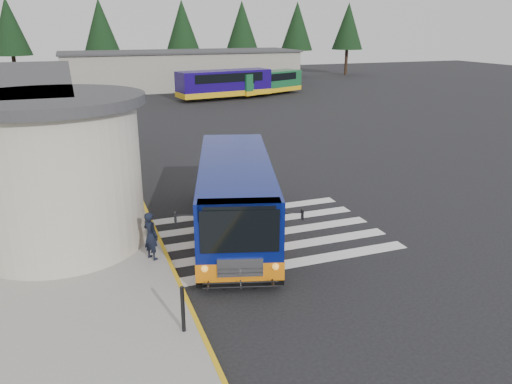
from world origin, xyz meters
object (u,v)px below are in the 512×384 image
object	(u,v)px
pedestrian_a	(151,236)
far_bus_b	(268,82)
far_bus_a	(224,83)
transit_bus	(236,199)
bollard	(183,309)
pedestrian_b	(133,219)

from	to	relation	value
pedestrian_a	far_bus_b	size ratio (longest dim) A/B	0.18
pedestrian_a	far_bus_a	xyz separation A→B (m)	(12.43, 33.51, 0.65)
transit_bus	far_bus_a	world-z (taller)	far_bus_a
transit_bus	bollard	xyz separation A→B (m)	(-3.05, -5.44, -0.52)
pedestrian_a	pedestrian_b	bearing A→B (deg)	-18.00
pedestrian_a	bollard	xyz separation A→B (m)	(0.08, -4.09, -0.18)
pedestrian_b	far_bus_b	size ratio (longest dim) A/B	0.19
pedestrian_b	bollard	world-z (taller)	pedestrian_b
transit_bus	bollard	world-z (taller)	transit_bus
transit_bus	pedestrian_b	bearing A→B (deg)	-165.62
bollard	pedestrian_b	bearing A→B (deg)	94.30
transit_bus	pedestrian_a	size ratio (longest dim) A/B	6.27
transit_bus	bollard	size ratio (longest dim) A/B	8.21
pedestrian_b	bollard	bearing A→B (deg)	1.05
bollard	far_bus_a	xyz separation A→B (m)	(12.36, 37.61, 0.83)
pedestrian_b	far_bus_a	bearing A→B (deg)	155.01
transit_bus	pedestrian_a	distance (m)	3.42
far_bus_b	pedestrian_b	bearing A→B (deg)	128.45
bollard	far_bus_a	world-z (taller)	far_bus_a
far_bus_a	transit_bus	bearing A→B (deg)	154.64
pedestrian_b	bollard	size ratio (longest dim) A/B	1.37
transit_bus	far_bus_b	distance (m)	36.52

